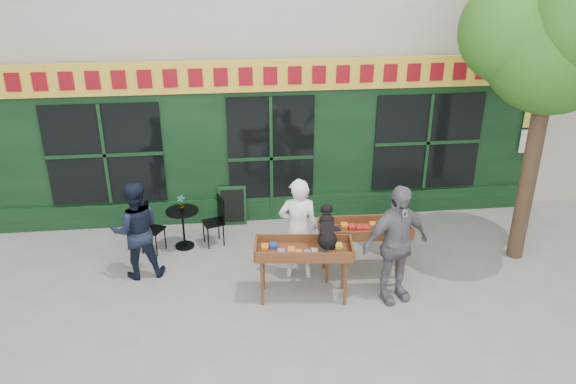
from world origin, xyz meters
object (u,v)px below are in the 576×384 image
object	(u,v)px
book_cart_center	(304,253)
bistro_table	(183,221)
woman	(298,229)
man_right	(396,244)
man_left	(136,230)
dog	(327,226)
book_cart_right	(365,232)

from	to	relation	value
book_cart_center	bistro_table	xyz separation A→B (m)	(-2.00, 1.89, -0.28)
woman	man_right	size ratio (longest dim) A/B	0.92
woman	man_left	size ratio (longest dim) A/B	1.04
bistro_table	man_left	size ratio (longest dim) A/B	0.44
dog	book_cart_right	distance (m)	1.09
bistro_table	dog	bearing A→B (deg)	-39.61
woman	book_cart_right	size ratio (longest dim) A/B	1.18
woman	man_left	world-z (taller)	woman
dog	man_left	size ratio (longest dim) A/B	0.35
woman	man_left	xyz separation A→B (m)	(-2.70, 0.34, -0.03)
man_right	book_cart_right	bearing A→B (deg)	94.76
book_cart_right	man_right	world-z (taller)	man_right
man_right	man_left	bearing A→B (deg)	147.01
dog	man_left	distance (m)	3.25
book_cart_right	man_right	distance (m)	0.82
man_left	man_right	bearing A→B (deg)	156.00
man_right	man_left	xyz separation A→B (m)	(-4.11, 1.17, -0.11)
man_left	bistro_table	bearing A→B (deg)	-135.92
book_cart_center	woman	distance (m)	0.65
dog	book_cart_right	bearing A→B (deg)	45.34
dog	book_cart_right	xyz separation A→B (m)	(0.76, 0.62, -0.47)
dog	book_cart_center	bearing A→B (deg)	178.33
woman	book_cart_center	bearing A→B (deg)	96.46
woman	bistro_table	size ratio (longest dim) A/B	2.37
dog	bistro_table	xyz separation A→B (m)	(-2.35, 1.94, -0.75)
dog	man_right	xyz separation A→B (m)	(1.06, -0.13, -0.31)
book_cart_center	book_cart_right	bearing A→B (deg)	33.40
book_cart_center	man_left	size ratio (longest dim) A/B	0.90
woman	bistro_table	distance (m)	2.38
book_cart_center	man_right	size ratio (longest dim) A/B	0.80
bistro_table	man_left	world-z (taller)	man_left
dog	man_left	xyz separation A→B (m)	(-3.05, 1.04, -0.42)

